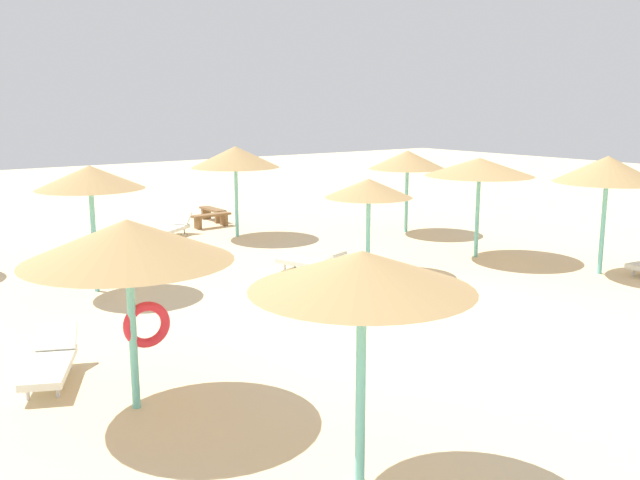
% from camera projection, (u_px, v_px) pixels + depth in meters
% --- Properties ---
extents(ground_plane, '(80.00, 80.00, 0.00)m').
position_uv_depth(ground_plane, '(405.00, 319.00, 14.50)').
color(ground_plane, beige).
extents(parasol_0, '(3.00, 3.00, 2.83)m').
position_uv_depth(parasol_0, '(128.00, 242.00, 9.79)').
color(parasol_0, '#6BC6BC').
rests_on(parasol_0, ground).
extents(parasol_1, '(2.50, 2.50, 3.01)m').
position_uv_depth(parasol_1, '(90.00, 178.00, 16.09)').
color(parasol_1, '#6BC6BC').
rests_on(parasol_1, ground).
extents(parasol_2, '(2.30, 2.30, 2.51)m').
position_uv_depth(parasol_2, '(369.00, 189.00, 18.02)').
color(parasol_2, '#6BC6BC').
rests_on(parasol_2, ground).
extents(parasol_3, '(2.93, 2.93, 3.03)m').
position_uv_depth(parasol_3, '(235.00, 157.00, 22.93)').
color(parasol_3, '#6BC6BC').
rests_on(parasol_3, ground).
extents(parasol_4, '(2.69, 2.69, 3.10)m').
position_uv_depth(parasol_4, '(607.00, 170.00, 17.79)').
color(parasol_4, '#6BC6BC').
rests_on(parasol_4, ground).
extents(parasol_6, '(2.65, 2.65, 2.84)m').
position_uv_depth(parasol_6, '(407.00, 160.00, 23.74)').
color(parasol_6, '#6BC6BC').
rests_on(parasol_6, ground).
extents(parasol_7, '(2.59, 2.59, 2.81)m').
position_uv_depth(parasol_7, '(362.00, 272.00, 7.77)').
color(parasol_7, '#6BC6BC').
rests_on(parasol_7, ground).
extents(parasol_9, '(3.11, 3.11, 2.90)m').
position_uv_depth(parasol_9, '(479.00, 167.00, 19.83)').
color(parasol_9, '#6BC6BC').
rests_on(parasol_9, ground).
extents(lounger_0, '(1.39, 1.98, 0.71)m').
position_uv_depth(lounger_0, '(51.00, 362.00, 11.23)').
color(lounger_0, silver).
rests_on(lounger_0, ground).
extents(lounger_1, '(1.75, 1.79, 0.78)m').
position_uv_depth(lounger_1, '(95.00, 263.00, 18.08)').
color(lounger_1, silver).
rests_on(lounger_1, ground).
extents(lounger_2, '(1.21, 2.01, 0.67)m').
position_uv_depth(lounger_2, '(312.00, 262.00, 18.25)').
color(lounger_2, silver).
rests_on(lounger_2, ground).
extents(lounger_3, '(1.90, 1.60, 0.76)m').
position_uv_depth(lounger_3, '(172.00, 227.00, 23.29)').
color(lounger_3, silver).
rests_on(lounger_3, ground).
extents(bench_1, '(0.41, 1.50, 0.49)m').
position_uv_depth(bench_1, '(213.00, 212.00, 26.43)').
color(bench_1, brown).
rests_on(bench_1, ground).
extents(bench_2, '(1.52, 0.50, 0.49)m').
position_uv_depth(bench_2, '(211.00, 218.00, 25.09)').
color(bench_2, brown).
rests_on(bench_2, ground).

